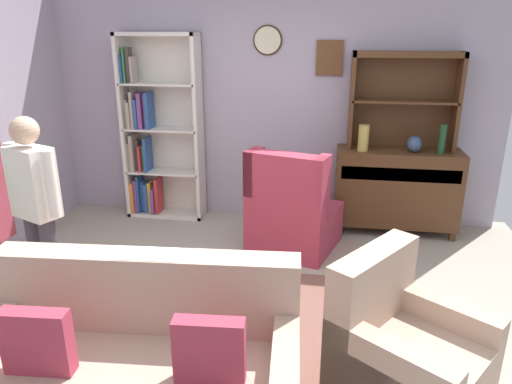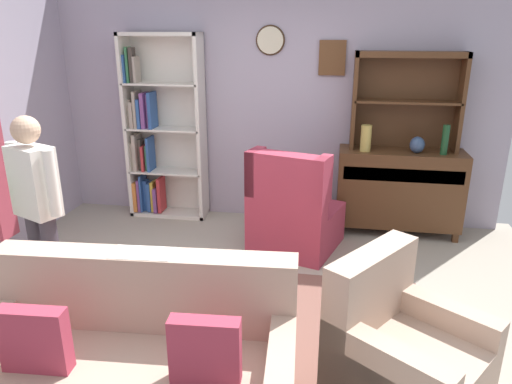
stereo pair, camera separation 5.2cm
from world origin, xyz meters
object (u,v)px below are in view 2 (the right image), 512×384
at_px(vase_tall, 366,138).
at_px(person_reading, 37,204).
at_px(couch_floral, 135,368).
at_px(armchair_floral, 403,354).
at_px(bookshelf, 159,135).
at_px(vase_round, 417,145).
at_px(sideboard, 399,188).
at_px(sideboard_hutch, 408,88).
at_px(bottle_wine, 445,140).
at_px(wingback_chair, 294,214).

distance_m(vase_tall, person_reading, 3.16).
height_order(couch_floral, armchair_floral, couch_floral).
distance_m(bookshelf, vase_round, 2.85).
height_order(sideboard, sideboard_hutch, sideboard_hutch).
bearing_deg(vase_round, sideboard, 152.83).
bearing_deg(couch_floral, bookshelf, 107.69).
relative_size(bottle_wine, person_reading, 0.20).
bearing_deg(couch_floral, vase_round, 57.14).
height_order(bookshelf, vase_round, bookshelf).
bearing_deg(couch_floral, person_reading, 140.76).
bearing_deg(person_reading, armchair_floral, -10.41).
xyz_separation_m(sideboard_hutch, wingback_chair, (-1.07, -0.76, -1.18)).
height_order(bookshelf, sideboard, bookshelf).
distance_m(bottle_wine, armchair_floral, 2.66).
bearing_deg(vase_round, person_reading, -145.96).
xyz_separation_m(couch_floral, person_reading, (-1.10, 0.90, 0.59)).
xyz_separation_m(armchair_floral, wingback_chair, (-0.84, 1.90, 0.09)).
relative_size(sideboard_hutch, armchair_floral, 1.03).
distance_m(bottle_wine, couch_floral, 3.67).
height_order(bottle_wine, armchair_floral, bottle_wine).
height_order(sideboard, couch_floral, sideboard).
xyz_separation_m(vase_round, person_reading, (-2.97, -2.01, -0.10)).
height_order(sideboard, wingback_chair, wingback_chair).
height_order(couch_floral, wingback_chair, wingback_chair).
xyz_separation_m(bookshelf, vase_round, (2.85, -0.15, 0.03)).
bearing_deg(couch_floral, armchair_floral, 15.35).
bearing_deg(wingback_chair, person_reading, -141.19).
bearing_deg(armchair_floral, person_reading, 169.59).
height_order(armchair_floral, person_reading, person_reading).
relative_size(bookshelf, bottle_wine, 6.90).
xyz_separation_m(bookshelf, couch_floral, (0.97, -3.05, -0.66)).
bearing_deg(vase_round, armchair_floral, -98.26).
xyz_separation_m(bottle_wine, armchair_floral, (-0.62, -2.47, -0.78)).
xyz_separation_m(bookshelf, armchair_floral, (2.49, -2.64, -0.68)).
height_order(sideboard_hutch, person_reading, sideboard_hutch).
height_order(sideboard, armchair_floral, sideboard).
distance_m(couch_floral, wingback_chair, 2.42).
distance_m(vase_round, bottle_wine, 0.27).
bearing_deg(person_reading, sideboard_hutch, 37.54).
relative_size(vase_round, person_reading, 0.11).
distance_m(armchair_floral, person_reading, 2.73).
height_order(bookshelf, wingback_chair, bookshelf).
height_order(armchair_floral, wingback_chair, wingback_chair).
distance_m(sideboard_hutch, vase_tall, 0.66).
bearing_deg(armchair_floral, vase_round, 81.74).
xyz_separation_m(sideboard, vase_round, (0.13, -0.07, 0.50)).
bearing_deg(wingback_chair, sideboard, 31.27).
bearing_deg(person_reading, couch_floral, -39.24).
bearing_deg(wingback_chair, vase_round, 25.92).
bearing_deg(wingback_chair, bookshelf, 156.01).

